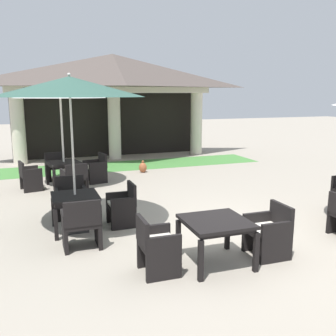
{
  "coord_description": "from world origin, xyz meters",
  "views": [
    {
      "loc": [
        -3.15,
        -5.75,
        2.6
      ],
      "look_at": [
        -0.33,
        2.03,
        0.96
      ],
      "focal_mm": 40.19,
      "sensor_mm": 36.0,
      "label": 1
    }
  ],
  "objects_px": {
    "patio_chair_near_foreground_west": "(30,176)",
    "patio_chair_mid_left_west": "(156,247)",
    "patio_chair_mid_right_north": "(71,198)",
    "patio_chair_mid_right_south": "(82,225)",
    "patio_table_mid_left": "(216,226)",
    "patio_chair_mid_right_east": "(123,206)",
    "patio_chair_near_foreground_south": "(75,179)",
    "patio_table_mid_right": "(75,200)",
    "patio_umbrella_near_foreground": "(60,91)",
    "terracotta_urn": "(143,167)",
    "patio_chair_near_foreground_north": "(55,167)",
    "patio_chair_near_foreground_east": "(96,169)",
    "patio_table_near_foreground": "(64,165)",
    "patio_chair_mid_left_east": "(269,232)",
    "patio_umbrella_mid_right": "(70,88)"
  },
  "relations": [
    {
      "from": "patio_chair_mid_left_east",
      "to": "patio_umbrella_mid_right",
      "type": "height_order",
      "value": "patio_umbrella_mid_right"
    },
    {
      "from": "patio_chair_mid_right_north",
      "to": "patio_chair_mid_right_south",
      "type": "bearing_deg",
      "value": 90.0
    },
    {
      "from": "patio_table_near_foreground",
      "to": "patio_chair_near_foreground_east",
      "type": "distance_m",
      "value": 0.98
    },
    {
      "from": "patio_chair_mid_right_north",
      "to": "patio_table_near_foreground",
      "type": "bearing_deg",
      "value": -91.87
    },
    {
      "from": "patio_chair_near_foreground_south",
      "to": "patio_chair_mid_right_north",
      "type": "bearing_deg",
      "value": -109.79
    },
    {
      "from": "patio_umbrella_near_foreground",
      "to": "patio_umbrella_mid_right",
      "type": "height_order",
      "value": "patio_umbrella_mid_right"
    },
    {
      "from": "patio_chair_near_foreground_west",
      "to": "patio_chair_mid_left_west",
      "type": "distance_m",
      "value": 6.06
    },
    {
      "from": "patio_table_near_foreground",
      "to": "patio_chair_mid_left_east",
      "type": "distance_m",
      "value": 6.61
    },
    {
      "from": "patio_chair_near_foreground_east",
      "to": "patio_table_mid_left",
      "type": "relative_size",
      "value": 0.88
    },
    {
      "from": "patio_umbrella_near_foreground",
      "to": "patio_umbrella_mid_right",
      "type": "xyz_separation_m",
      "value": [
        -0.11,
        -3.79,
        0.04
      ]
    },
    {
      "from": "patio_umbrella_near_foreground",
      "to": "patio_table_mid_left",
      "type": "height_order",
      "value": "patio_umbrella_near_foreground"
    },
    {
      "from": "patio_umbrella_mid_right",
      "to": "patio_chair_mid_right_south",
      "type": "relative_size",
      "value": 3.34
    },
    {
      "from": "patio_chair_mid_left_east",
      "to": "patio_umbrella_mid_right",
      "type": "distance_m",
      "value": 4.27
    },
    {
      "from": "patio_chair_mid_right_north",
      "to": "patio_chair_mid_right_east",
      "type": "bearing_deg",
      "value": 134.93
    },
    {
      "from": "patio_chair_mid_right_north",
      "to": "terracotta_urn",
      "type": "distance_m",
      "value": 4.79
    },
    {
      "from": "patio_chair_near_foreground_west",
      "to": "patio_chair_mid_right_south",
      "type": "bearing_deg",
      "value": -0.94
    },
    {
      "from": "patio_table_mid_left",
      "to": "patio_chair_mid_left_west",
      "type": "relative_size",
      "value": 1.13
    },
    {
      "from": "patio_chair_near_foreground_south",
      "to": "patio_chair_near_foreground_north",
      "type": "xyz_separation_m",
      "value": [
        -0.37,
        1.87,
        -0.01
      ]
    },
    {
      "from": "patio_table_near_foreground",
      "to": "patio_chair_mid_right_north",
      "type": "xyz_separation_m",
      "value": [
        -0.1,
        -2.87,
        -0.2
      ]
    },
    {
      "from": "patio_chair_mid_right_south",
      "to": "patio_chair_near_foreground_west",
      "type": "bearing_deg",
      "value": 100.52
    },
    {
      "from": "patio_chair_near_foreground_west",
      "to": "patio_table_mid_left",
      "type": "relative_size",
      "value": 0.83
    },
    {
      "from": "patio_umbrella_near_foreground",
      "to": "patio_umbrella_mid_right",
      "type": "relative_size",
      "value": 1.0
    },
    {
      "from": "patio_chair_near_foreground_west",
      "to": "terracotta_urn",
      "type": "distance_m",
      "value": 3.79
    },
    {
      "from": "patio_table_mid_left",
      "to": "patio_umbrella_mid_right",
      "type": "relative_size",
      "value": 0.33
    },
    {
      "from": "patio_table_near_foreground",
      "to": "patio_chair_near_foreground_south",
      "type": "xyz_separation_m",
      "value": [
        0.19,
        -0.94,
        -0.2
      ]
    },
    {
      "from": "patio_table_mid_left",
      "to": "terracotta_urn",
      "type": "relative_size",
      "value": 2.35
    },
    {
      "from": "patio_umbrella_near_foreground",
      "to": "patio_chair_mid_right_east",
      "type": "height_order",
      "value": "patio_umbrella_near_foreground"
    },
    {
      "from": "patio_chair_mid_left_east",
      "to": "patio_chair_mid_right_north",
      "type": "height_order",
      "value": "patio_chair_mid_left_east"
    },
    {
      "from": "patio_chair_near_foreground_north",
      "to": "patio_chair_mid_right_south",
      "type": "bearing_deg",
      "value": 79.52
    },
    {
      "from": "patio_chair_mid_right_north",
      "to": "patio_chair_mid_right_south",
      "type": "distance_m",
      "value": 1.84
    },
    {
      "from": "patio_table_mid_left",
      "to": "patio_chair_mid_right_north",
      "type": "bearing_deg",
      "value": 120.61
    },
    {
      "from": "patio_table_near_foreground",
      "to": "patio_chair_mid_left_east",
      "type": "height_order",
      "value": "patio_chair_mid_left_east"
    },
    {
      "from": "patio_chair_mid_left_east",
      "to": "patio_table_mid_right",
      "type": "xyz_separation_m",
      "value": [
        -2.82,
        2.23,
        0.21
      ]
    },
    {
      "from": "patio_chair_near_foreground_east",
      "to": "patio_chair_mid_right_north",
      "type": "distance_m",
      "value": 3.23
    },
    {
      "from": "patio_chair_near_foreground_east",
      "to": "terracotta_urn",
      "type": "distance_m",
      "value": 1.92
    },
    {
      "from": "patio_umbrella_mid_right",
      "to": "patio_chair_mid_right_north",
      "type": "height_order",
      "value": "patio_umbrella_mid_right"
    },
    {
      "from": "patio_chair_near_foreground_west",
      "to": "patio_chair_near_foreground_north",
      "type": "height_order",
      "value": "patio_chair_near_foreground_north"
    },
    {
      "from": "patio_chair_near_foreground_south",
      "to": "patio_chair_mid_right_south",
      "type": "bearing_deg",
      "value": -105.74
    },
    {
      "from": "patio_table_near_foreground",
      "to": "patio_chair_mid_right_south",
      "type": "distance_m",
      "value": 4.71
    },
    {
      "from": "patio_umbrella_mid_right",
      "to": "patio_chair_mid_right_north",
      "type": "xyz_separation_m",
      "value": [
        0.0,
        0.92,
        -2.31
      ]
    },
    {
      "from": "patio_chair_near_foreground_west",
      "to": "patio_chair_mid_right_north",
      "type": "bearing_deg",
      "value": 5.95
    },
    {
      "from": "patio_table_mid_left",
      "to": "patio_umbrella_near_foreground",
      "type": "bearing_deg",
      "value": 106.29
    },
    {
      "from": "patio_table_near_foreground",
      "to": "patio_umbrella_mid_right",
      "type": "relative_size",
      "value": 0.33
    },
    {
      "from": "patio_table_near_foreground",
      "to": "patio_chair_mid_left_west",
      "type": "relative_size",
      "value": 1.15
    },
    {
      "from": "patio_chair_near_foreground_west",
      "to": "patio_umbrella_mid_right",
      "type": "height_order",
      "value": "patio_umbrella_mid_right"
    },
    {
      "from": "patio_table_mid_right",
      "to": "patio_chair_mid_right_south",
      "type": "distance_m",
      "value": 0.94
    },
    {
      "from": "patio_chair_mid_right_south",
      "to": "patio_umbrella_near_foreground",
      "type": "bearing_deg",
      "value": 88.86
    },
    {
      "from": "patio_chair_near_foreground_west",
      "to": "patio_umbrella_mid_right",
      "type": "distance_m",
      "value": 4.36
    },
    {
      "from": "patio_chair_near_foreground_north",
      "to": "patio_table_mid_right",
      "type": "xyz_separation_m",
      "value": [
        0.08,
        -4.72,
        0.22
      ]
    },
    {
      "from": "patio_chair_near_foreground_north",
      "to": "terracotta_urn",
      "type": "xyz_separation_m",
      "value": [
        2.83,
        0.12,
        -0.22
      ]
    }
  ]
}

